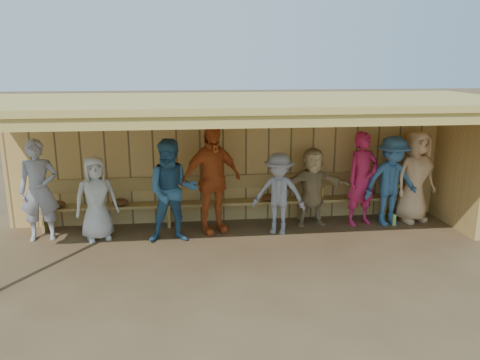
# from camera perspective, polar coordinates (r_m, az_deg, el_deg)

# --- Properties ---
(ground) EXTENTS (90.00, 90.00, 0.00)m
(ground) POSITION_cam_1_polar(r_m,az_deg,el_deg) (8.24, 0.28, -7.69)
(ground) COLOR brown
(ground) RESTS_ON ground
(player_a) EXTENTS (0.70, 0.50, 1.80)m
(player_a) POSITION_cam_1_polar(r_m,az_deg,el_deg) (8.86, -23.29, -1.18)
(player_a) COLOR #9998A0
(player_a) RESTS_ON ground
(player_b) EXTENTS (0.85, 0.70, 1.50)m
(player_b) POSITION_cam_1_polar(r_m,az_deg,el_deg) (8.57, -17.13, -2.16)
(player_b) COLOR silver
(player_b) RESTS_ON ground
(player_c) EXTENTS (0.90, 0.71, 1.82)m
(player_c) POSITION_cam_1_polar(r_m,az_deg,el_deg) (8.14, -8.25, -1.36)
(player_c) COLOR #316388
(player_c) RESTS_ON ground
(player_d) EXTENTS (1.27, 0.91, 1.99)m
(player_d) POSITION_cam_1_polar(r_m,az_deg,el_deg) (8.50, -3.48, 0.04)
(player_d) COLOR #D35821
(player_d) RESTS_ON ground
(player_e) EXTENTS (1.11, 0.87, 1.50)m
(player_e) POSITION_cam_1_polar(r_m,az_deg,el_deg) (8.52, 4.75, -1.67)
(player_e) COLOR #929098
(player_e) RESTS_ON ground
(player_f) EXTENTS (1.44, 0.56, 1.52)m
(player_f) POSITION_cam_1_polar(r_m,az_deg,el_deg) (9.03, 8.81, -0.82)
(player_f) COLOR tan
(player_f) RESTS_ON ground
(player_g) EXTENTS (0.76, 0.61, 1.81)m
(player_g) POSITION_cam_1_polar(r_m,az_deg,el_deg) (9.22, 14.67, 0.13)
(player_g) COLOR #C21F4E
(player_g) RESTS_ON ground
(player_h) EXTENTS (1.01, 0.80, 1.80)m
(player_h) POSITION_cam_1_polar(r_m,az_deg,el_deg) (9.74, 20.56, 0.40)
(player_h) COLOR #DAAB7B
(player_h) RESTS_ON ground
(player_extra) EXTENTS (1.20, 0.80, 1.73)m
(player_extra) POSITION_cam_1_polar(r_m,az_deg,el_deg) (9.37, 17.98, -0.13)
(player_extra) COLOR #335F8C
(player_extra) RESTS_ON ground
(dugout_structure) EXTENTS (8.80, 3.20, 2.50)m
(dugout_structure) POSITION_cam_1_polar(r_m,az_deg,el_deg) (8.49, 2.35, 4.85)
(dugout_structure) COLOR tan
(dugout_structure) RESTS_ON ground
(bench) EXTENTS (7.60, 0.34, 0.93)m
(bench) POSITION_cam_1_polar(r_m,az_deg,el_deg) (9.12, -0.56, -2.01)
(bench) COLOR tan
(bench) RESTS_ON ground
(dugout_equipment) EXTENTS (7.17, 0.62, 0.80)m
(dugout_equipment) POSITION_cam_1_polar(r_m,az_deg,el_deg) (8.96, -5.17, -2.61)
(dugout_equipment) COLOR gold
(dugout_equipment) RESTS_ON ground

